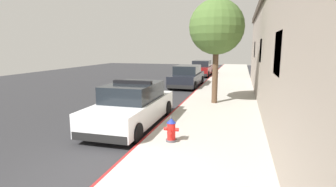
# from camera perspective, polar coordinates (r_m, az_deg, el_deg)

# --- Properties ---
(ground_plane) EXTENTS (33.03, 60.00, 0.20)m
(ground_plane) POSITION_cam_1_polar(r_m,az_deg,el_deg) (16.46, -9.64, -0.57)
(ground_plane) COLOR #2B2B2D
(sidewalk_pavement) EXTENTS (3.57, 60.00, 0.14)m
(sidewalk_pavement) POSITION_cam_1_polar(r_m,az_deg,el_deg) (14.92, 11.69, -1.06)
(sidewalk_pavement) COLOR #ADA89E
(sidewalk_pavement) RESTS_ON ground
(curb_painted_edge) EXTENTS (0.08, 60.00, 0.14)m
(curb_painted_edge) POSITION_cam_1_polar(r_m,az_deg,el_deg) (15.15, 4.79, -0.72)
(curb_painted_edge) COLOR maroon
(curb_painted_edge) RESTS_ON ground
(police_cruiser) EXTENTS (1.94, 4.84, 1.68)m
(police_cruiser) POSITION_cam_1_polar(r_m,az_deg,el_deg) (9.83, -7.74, -2.63)
(police_cruiser) COLOR white
(police_cruiser) RESTS_ON ground
(parked_car_silver_ahead) EXTENTS (1.94, 4.84, 1.56)m
(parked_car_silver_ahead) POSITION_cam_1_polar(r_m,az_deg,el_deg) (19.53, 4.15, 3.68)
(parked_car_silver_ahead) COLOR black
(parked_car_silver_ahead) RESTS_ON ground
(parked_car_dark_far) EXTENTS (1.94, 4.84, 1.56)m
(parked_car_dark_far) POSITION_cam_1_polar(r_m,az_deg,el_deg) (27.27, 7.31, 5.41)
(parked_car_dark_far) COLOR maroon
(parked_car_dark_far) RESTS_ON ground
(fire_hydrant) EXTENTS (0.44, 0.40, 0.76)m
(fire_hydrant) POSITION_cam_1_polar(r_m,az_deg,el_deg) (7.76, 0.70, -7.90)
(fire_hydrant) COLOR #4C4C51
(fire_hydrant) RESTS_ON sidewalk_pavement
(street_tree) EXTENTS (2.63, 2.63, 5.01)m
(street_tree) POSITION_cam_1_polar(r_m,az_deg,el_deg) (13.13, 10.48, 13.89)
(street_tree) COLOR brown
(street_tree) RESTS_ON sidewalk_pavement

